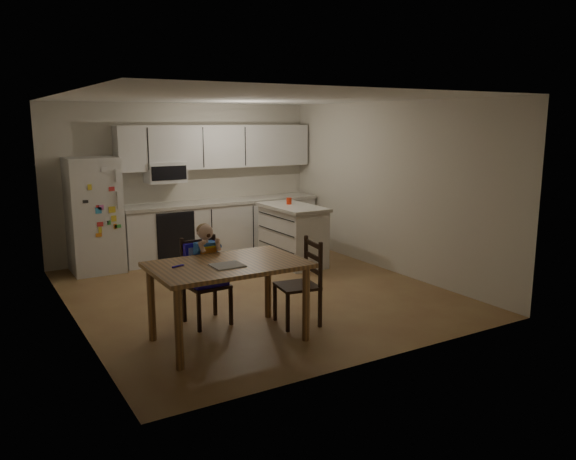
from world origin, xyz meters
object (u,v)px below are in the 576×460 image
(kitchen_island, at_px, (293,234))
(chair_booster, at_px, (204,263))
(dining_table, at_px, (228,274))
(red_cup, at_px, (289,201))
(chair_side, at_px, (305,276))
(refrigerator, at_px, (94,215))

(kitchen_island, distance_m, chair_booster, 2.85)
(kitchen_island, height_order, dining_table, kitchen_island)
(red_cup, bearing_deg, chair_side, -117.22)
(refrigerator, xyz_separation_m, chair_booster, (0.56, -2.87, -0.17))
(refrigerator, relative_size, chair_booster, 1.51)
(refrigerator, bearing_deg, chair_side, -66.47)
(refrigerator, xyz_separation_m, kitchen_island, (2.77, -1.09, -0.39))
(chair_booster, bearing_deg, chair_side, -35.02)
(red_cup, distance_m, dining_table, 3.40)
(chair_side, bearing_deg, dining_table, -79.40)
(refrigerator, bearing_deg, kitchen_island, -21.55)
(chair_side, bearing_deg, red_cup, 161.19)
(kitchen_island, relative_size, red_cup, 12.07)
(refrigerator, distance_m, red_cup, 2.95)
(refrigerator, bearing_deg, red_cup, -18.70)
(refrigerator, distance_m, chair_booster, 2.93)
(chair_side, bearing_deg, kitchen_island, 160.19)
(red_cup, distance_m, chair_side, 2.85)
(refrigerator, height_order, red_cup, refrigerator)
(kitchen_island, relative_size, dining_table, 0.82)
(dining_table, height_order, chair_booster, chair_booster)
(red_cup, xyz_separation_m, chair_side, (-1.29, -2.51, -0.44))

